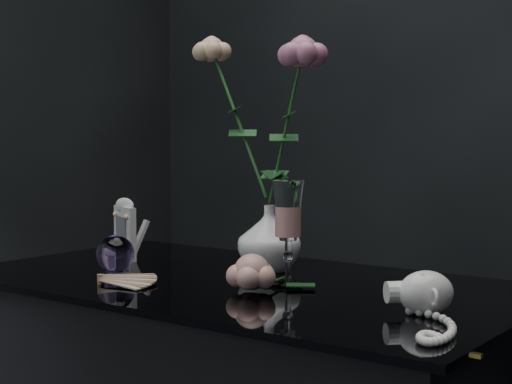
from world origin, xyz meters
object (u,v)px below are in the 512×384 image
Objects in this scene: pearl_jar at (426,291)px; paperweight at (115,254)px; vase at (269,238)px; picture_frame at (125,229)px; loose_rose at (252,272)px; wine_glass at (288,234)px.

paperweight is at bearing -132.48° from pearl_jar.
picture_frame is at bearing -169.30° from vase.
paperweight is 0.31× the size of pearl_jar.
picture_frame is 0.17m from paperweight.
loose_rose is at bearing 7.36° from picture_frame.
loose_rose is (0.32, 0.01, -0.00)m from paperweight.
wine_glass is at bearing 68.31° from loose_rose.
paperweight is at bearing -27.54° from picture_frame.
wine_glass reaches higher than paperweight.
vase reaches higher than paperweight.
loose_rose is 0.31m from pearl_jar.
pearl_jar is (0.31, 0.02, 0.00)m from loose_rose.
wine_glass is 1.41× the size of picture_frame.
pearl_jar is at bearing 2.69° from paperweight.
vase is 0.16m from wine_glass.
loose_rose is at bearing -107.82° from wine_glass.
wine_glass is at bearing 13.96° from paperweight.
wine_glass is 0.36m from paperweight.
paperweight is (0.11, -0.13, -0.03)m from picture_frame.
paperweight is 0.63m from pearl_jar.
pearl_jar is (0.63, 0.03, -0.00)m from paperweight.
loose_rose is (0.09, -0.18, -0.03)m from vase.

